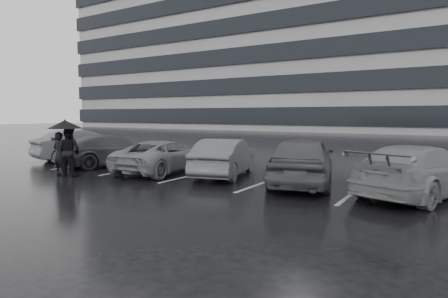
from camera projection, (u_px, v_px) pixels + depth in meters
ground at (216, 191)px, 10.68m from camera, size 160.00×160.00×0.00m
office_building at (262, 40)px, 61.54m from camera, size 61.00×26.00×29.00m
car_main at (302, 160)px, 11.53m from camera, size 2.92×4.82×1.53m
car_west_a at (225, 157)px, 13.18m from camera, size 2.41×4.22×1.32m
car_west_b at (163, 156)px, 14.07m from camera, size 2.46×4.52×1.20m
car_west_c at (112, 150)px, 15.94m from camera, size 3.22×4.87×1.31m
car_west_d at (83, 145)px, 17.84m from camera, size 2.58×4.61×1.44m
car_east at (418, 171)px, 9.90m from camera, size 3.30×5.08×1.37m
pedestrian_left at (60, 154)px, 13.26m from camera, size 0.63×0.47×1.55m
pedestrian_right at (69, 151)px, 13.23m from camera, size 0.99×0.86×1.74m
umbrella at (65, 124)px, 13.21m from camera, size 1.18×1.18×2.00m
stall_stripes at (236, 176)px, 13.22m from camera, size 19.72×5.00×0.00m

